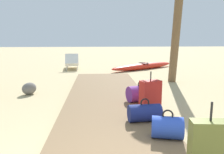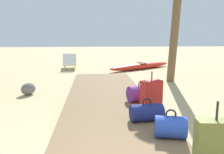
{
  "view_description": "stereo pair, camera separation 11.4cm",
  "coord_description": "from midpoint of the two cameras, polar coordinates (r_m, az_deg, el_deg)",
  "views": [
    {
      "loc": [
        -0.25,
        -1.52,
        1.57
      ],
      "look_at": [
        0.13,
        4.13,
        0.55
      ],
      "focal_mm": 36.34,
      "sensor_mm": 36.0,
      "label": 1
    },
    {
      "loc": [
        -0.36,
        -1.51,
        1.57
      ],
      "look_at": [
        0.13,
        4.13,
        0.55
      ],
      "focal_mm": 36.34,
      "sensor_mm": 36.0,
      "label": 2
    }
  ],
  "objects": [
    {
      "name": "duffel_bag_purple",
      "position": [
        5.32,
        7.86,
        -4.08
      ],
      "size": [
        0.7,
        0.54,
        0.48
      ],
      "color": "#6B2D84",
      "rests_on": "boardwalk"
    },
    {
      "name": "suitcase_olive",
      "position": [
        2.72,
        24.22,
        -16.26
      ],
      "size": [
        0.41,
        0.22,
        0.83
      ],
      "color": "olive",
      "rests_on": "boardwalk"
    },
    {
      "name": "boardwalk",
      "position": [
        5.5,
        -0.5,
        -5.95
      ],
      "size": [
        1.99,
        7.51,
        0.08
      ],
      "primitive_type": "cube",
      "color": "brown",
      "rests_on": "ground"
    },
    {
      "name": "kayak",
      "position": [
        11.06,
        8.21,
        2.75
      ],
      "size": [
        3.51,
        2.55,
        0.31
      ],
      "color": "red",
      "rests_on": "ground"
    },
    {
      "name": "ground_plane",
      "position": [
        4.79,
        0.03,
        -8.91
      ],
      "size": [
        60.0,
        60.0,
        0.0
      ],
      "primitive_type": "plane",
      "color": "tan"
    },
    {
      "name": "rock_right_near",
      "position": [
        3.68,
        23.57,
        -14.91
      ],
      "size": [
        0.34,
        0.34,
        0.12
      ],
      "primitive_type": "ellipsoid",
      "rotation": [
        0.0,
        0.0,
        2.3
      ],
      "color": "#5B5651",
      "rests_on": "ground"
    },
    {
      "name": "lounge_chair",
      "position": [
        11.09,
        -9.73,
        3.64
      ],
      "size": [
        0.74,
        1.61,
        0.77
      ],
      "color": "white",
      "rests_on": "ground"
    },
    {
      "name": "rock_left_far",
      "position": [
        6.57,
        -19.65,
        -2.75
      ],
      "size": [
        0.49,
        0.51,
        0.33
      ],
      "primitive_type": "ellipsoid",
      "rotation": [
        0.0,
        0.0,
        0.91
      ],
      "color": "slate",
      "rests_on": "ground"
    },
    {
      "name": "duffel_bag_navy",
      "position": [
        4.11,
        8.99,
        -8.87
      ],
      "size": [
        0.6,
        0.36,
        0.42
      ],
      "color": "navy",
      "rests_on": "boardwalk"
    },
    {
      "name": "suitcase_red",
      "position": [
        4.72,
        10.28,
        -4.51
      ],
      "size": [
        0.46,
        0.35,
        0.79
      ],
      "color": "red",
      "rests_on": "boardwalk"
    },
    {
      "name": "duffel_bag_blue",
      "position": [
        3.53,
        14.65,
        -12.14
      ],
      "size": [
        0.52,
        0.42,
        0.44
      ],
      "color": "#2847B7",
      "rests_on": "boardwalk"
    }
  ]
}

